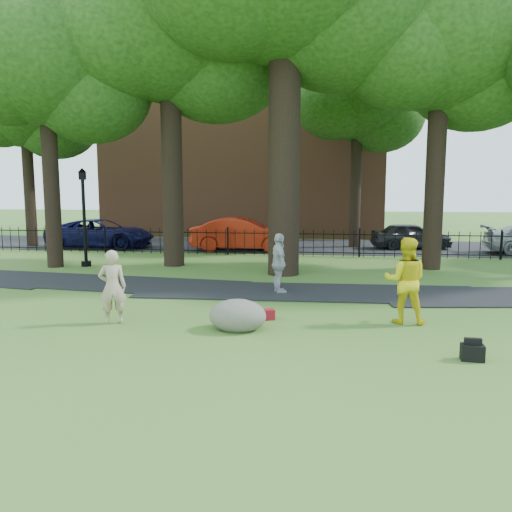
# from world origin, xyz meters

# --- Properties ---
(ground) EXTENTS (120.00, 120.00, 0.00)m
(ground) POSITION_xyz_m (0.00, 0.00, 0.00)
(ground) COLOR #386322
(ground) RESTS_ON ground
(footpath) EXTENTS (36.07, 3.85, 0.03)m
(footpath) POSITION_xyz_m (1.00, 3.90, 0.00)
(footpath) COLOR black
(footpath) RESTS_ON ground
(street) EXTENTS (80.00, 7.00, 0.02)m
(street) POSITION_xyz_m (0.00, 16.00, 0.00)
(street) COLOR black
(street) RESTS_ON ground
(iron_fence) EXTENTS (44.00, 0.04, 1.20)m
(iron_fence) POSITION_xyz_m (0.00, 12.00, 0.60)
(iron_fence) COLOR black
(iron_fence) RESTS_ON ground
(brick_building) EXTENTS (18.00, 8.00, 12.00)m
(brick_building) POSITION_xyz_m (-4.00, 24.00, 6.00)
(brick_building) COLOR brown
(brick_building) RESTS_ON ground
(tree_row) EXTENTS (26.82, 7.96, 12.42)m
(tree_row) POSITION_xyz_m (0.52, 8.40, 8.15)
(tree_row) COLOR black
(tree_row) RESTS_ON ground
(woman) EXTENTS (0.72, 0.61, 1.68)m
(woman) POSITION_xyz_m (-3.28, -0.11, 0.84)
(woman) COLOR tan
(woman) RESTS_ON ground
(man) EXTENTS (1.03, 0.85, 1.95)m
(man) POSITION_xyz_m (3.27, 0.84, 0.98)
(man) COLOR gold
(man) RESTS_ON ground
(pedestrian) EXTENTS (0.78, 1.12, 1.76)m
(pedestrian) POSITION_xyz_m (0.14, 3.69, 0.88)
(pedestrian) COLOR #B4B4B9
(pedestrian) RESTS_ON ground
(boulder) EXTENTS (1.35, 1.09, 0.73)m
(boulder) POSITION_xyz_m (-0.40, -0.24, 0.36)
(boulder) COLOR #5C574D
(boulder) RESTS_ON ground
(lamppost) EXTENTS (0.38, 0.38, 3.84)m
(lamppost) POSITION_xyz_m (-7.89, 7.82, 1.88)
(lamppost) COLOR black
(lamppost) RESTS_ON ground
(backpack) EXTENTS (0.41, 0.27, 0.29)m
(backpack) POSITION_xyz_m (4.07, -1.62, 0.15)
(backpack) COLOR black
(backpack) RESTS_ON ground
(red_bag) EXTENTS (0.41, 0.33, 0.24)m
(red_bag) POSITION_xyz_m (0.13, 0.67, 0.12)
(red_bag) COLOR maroon
(red_bag) RESTS_ON ground
(red_sedan) EXTENTS (5.08, 1.97, 1.65)m
(red_sedan) POSITION_xyz_m (-2.55, 13.50, 0.83)
(red_sedan) COLOR #AA1F0D
(red_sedan) RESTS_ON ground
(navy_van) EXTENTS (5.41, 2.56, 1.49)m
(navy_van) POSITION_xyz_m (-10.03, 13.79, 0.75)
(navy_van) COLOR #0A0B36
(navy_van) RESTS_ON ground
(grey_car) EXTENTS (4.13, 2.10, 1.35)m
(grey_car) POSITION_xyz_m (5.82, 15.50, 0.67)
(grey_car) COLOR black
(grey_car) RESTS_ON ground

